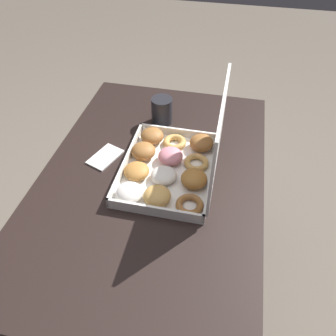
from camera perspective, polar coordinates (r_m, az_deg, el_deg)
ground_plane at (r=1.66m, az=-2.00°, el=-19.21°), size 8.00×8.00×0.00m
dining_table at (r=1.14m, az=-2.75°, el=-5.51°), size 1.07×0.72×0.73m
donut_box at (r=1.04m, az=1.00°, el=1.08°), size 0.37×0.30×0.30m
coffee_mug at (r=1.25m, az=-1.07°, el=10.04°), size 0.08×0.08×0.10m
paper_napkin at (r=1.14m, az=-10.88°, el=1.91°), size 0.14×0.11×0.01m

